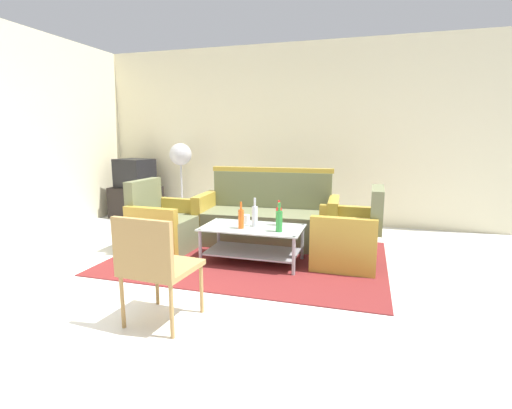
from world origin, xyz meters
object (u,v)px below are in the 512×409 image
(armchair_right, at_px, (349,239))
(bottle_red, at_px, (279,216))
(tv_stand, at_px, (136,202))
(bottle_orange, at_px, (241,218))
(wicker_chair, at_px, (154,262))
(bottle_clear, at_px, (255,216))
(television, at_px, (135,173))
(cup, at_px, (246,219))
(coffee_table, at_px, (253,239))
(armchair_left, at_px, (164,227))
(couch, at_px, (268,219))
(pedestal_fan, at_px, (181,159))
(bottle_green, at_px, (279,221))

(armchair_right, bearing_deg, bottle_red, 97.75)
(bottle_red, bearing_deg, tv_stand, 151.55)
(armchair_right, xyz_separation_m, bottle_orange, (-1.12, -0.34, 0.23))
(wicker_chair, bearing_deg, bottle_clear, 84.09)
(television, bearing_deg, cup, 162.24)
(television, bearing_deg, tv_stand, 90.00)
(armchair_right, height_order, television, television)
(coffee_table, relative_size, television, 1.59)
(armchair_left, bearing_deg, tv_stand, -134.71)
(armchair_right, height_order, wicker_chair, armchair_right)
(couch, distance_m, pedestal_fan, 2.09)
(armchair_left, xyz_separation_m, television, (-1.44, 1.55, 0.47))
(armchair_right, distance_m, cup, 1.15)
(couch, distance_m, armchair_right, 1.20)
(armchair_left, xyz_separation_m, bottle_red, (1.44, -0.01, 0.23))
(armchair_left, height_order, bottle_green, armchair_left)
(coffee_table, height_order, pedestal_fan, pedestal_fan)
(wicker_chair, bearing_deg, tv_stand, 130.30)
(coffee_table, xyz_separation_m, pedestal_fan, (-1.77, 1.77, 0.74))
(armchair_right, relative_size, bottle_orange, 2.93)
(wicker_chair, bearing_deg, bottle_orange, 87.55)
(tv_stand, bearing_deg, television, 75.46)
(bottle_clear, distance_m, bottle_red, 0.27)
(wicker_chair, bearing_deg, armchair_right, 58.59)
(cup, distance_m, wicker_chair, 1.68)
(couch, xyz_separation_m, bottle_orange, (-0.06, -0.91, 0.20))
(bottle_green, bearing_deg, bottle_clear, 153.77)
(cup, height_order, pedestal_fan, pedestal_fan)
(coffee_table, relative_size, bottle_orange, 3.79)
(television, distance_m, pedestal_fan, 0.89)
(coffee_table, relative_size, cup, 11.00)
(armchair_right, height_order, pedestal_fan, pedestal_fan)
(bottle_green, relative_size, television, 0.44)
(armchair_left, distance_m, cup, 1.09)
(couch, bearing_deg, bottle_red, 111.73)
(coffee_table, relative_size, wicker_chair, 1.31)
(television, bearing_deg, bottle_clear, 161.97)
(bottle_red, distance_m, cup, 0.38)
(tv_stand, xyz_separation_m, wicker_chair, (2.35, -3.26, 0.23))
(couch, bearing_deg, armchair_left, 26.60)
(cup, bearing_deg, wicker_chair, -95.48)
(tv_stand, bearing_deg, bottle_green, -31.90)
(bottle_red, height_order, wicker_chair, wicker_chair)
(bottle_red, distance_m, television, 3.29)
(armchair_right, relative_size, bottle_red, 3.04)
(cup, height_order, wicker_chair, wicker_chair)
(television, bearing_deg, couch, 175.18)
(couch, distance_m, coffee_table, 0.82)
(coffee_table, relative_size, bottle_green, 3.58)
(bottle_green, bearing_deg, armchair_left, 169.31)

